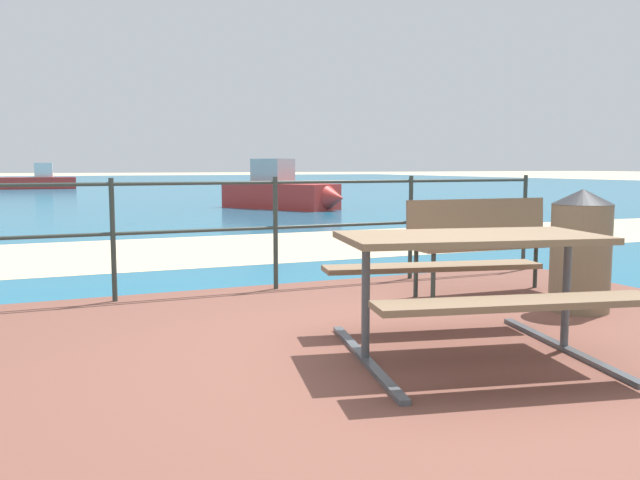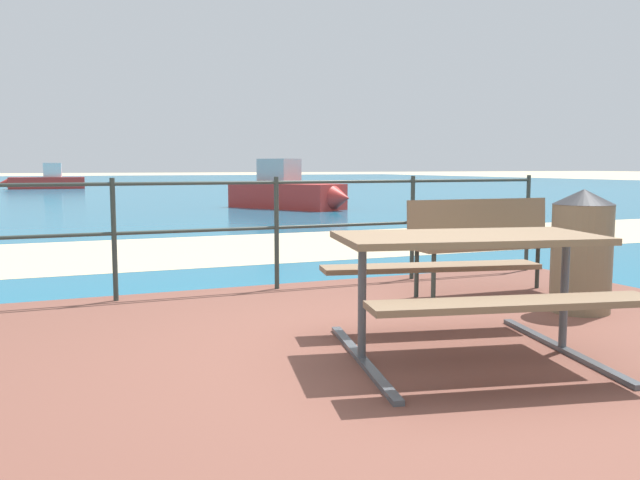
# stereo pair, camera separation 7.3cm
# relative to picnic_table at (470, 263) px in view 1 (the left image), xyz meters

# --- Properties ---
(ground_plane) EXTENTS (240.00, 240.00, 0.00)m
(ground_plane) POSITION_rel_picnic_table_xyz_m (-0.33, 0.23, -0.64)
(ground_plane) COLOR beige
(patio_paving) EXTENTS (6.40, 5.20, 0.06)m
(patio_paving) POSITION_rel_picnic_table_xyz_m (-0.33, 0.23, -0.61)
(patio_paving) COLOR brown
(patio_paving) RESTS_ON ground
(sea_water) EXTENTS (90.00, 90.00, 0.01)m
(sea_water) POSITION_rel_picnic_table_xyz_m (-0.33, 40.23, -0.63)
(sea_water) COLOR #196B8E
(sea_water) RESTS_ON ground
(beach_strip) EXTENTS (54.03, 4.00, 0.01)m
(beach_strip) POSITION_rel_picnic_table_xyz_m (-0.33, 6.23, -0.63)
(beach_strip) COLOR beige
(beach_strip) RESTS_ON ground
(picnic_table) EXTENTS (1.83, 1.82, 0.75)m
(picnic_table) POSITION_rel_picnic_table_xyz_m (0.00, 0.00, 0.00)
(picnic_table) COLOR #7A6047
(picnic_table) RESTS_ON patio_paving
(park_bench) EXTENTS (1.47, 0.47, 0.86)m
(park_bench) POSITION_rel_picnic_table_xyz_m (1.33, 1.62, -0.05)
(park_bench) COLOR #7A6047
(park_bench) RESTS_ON patio_paving
(railing_fence) EXTENTS (5.94, 0.04, 1.06)m
(railing_fence) POSITION_rel_picnic_table_xyz_m (-0.33, 2.59, 0.10)
(railing_fence) COLOR #2D3833
(railing_fence) RESTS_ON patio_paving
(trash_bin) EXTENTS (0.48, 0.48, 0.98)m
(trash_bin) POSITION_rel_picnic_table_xyz_m (1.59, 0.71, -0.08)
(trash_bin) COLOR #726047
(trash_bin) RESTS_ON patio_paving
(boat_near) EXTENTS (4.30, 1.42, 1.37)m
(boat_near) POSITION_rel_picnic_table_xyz_m (-2.11, 35.24, -0.20)
(boat_near) COLOR red
(boat_near) RESTS_ON sea_water
(boat_mid) EXTENTS (2.75, 3.94, 1.42)m
(boat_mid) POSITION_rel_picnic_table_xyz_m (4.13, 14.61, -0.16)
(boat_mid) COLOR red
(boat_mid) RESTS_ON sea_water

